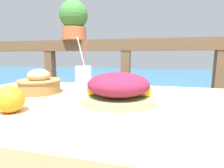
{
  "coord_description": "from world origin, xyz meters",
  "views": [
    {
      "loc": [
        0.22,
        -0.61,
        0.9
      ],
      "look_at": [
        0.07,
        0.03,
        0.79
      ],
      "focal_mm": 28.0,
      "sensor_mm": 36.0,
      "label": 1
    }
  ],
  "objects_px": {
    "drink_glass": "(84,80)",
    "bread_basket": "(40,83)",
    "salad_plate": "(118,93)",
    "potted_plant": "(74,20)"
  },
  "relations": [
    {
      "from": "bread_basket",
      "to": "potted_plant",
      "type": "height_order",
      "value": "potted_plant"
    },
    {
      "from": "salad_plate",
      "to": "drink_glass",
      "type": "bearing_deg",
      "value": 137.79
    },
    {
      "from": "salad_plate",
      "to": "bread_basket",
      "type": "relative_size",
      "value": 1.5
    },
    {
      "from": "salad_plate",
      "to": "potted_plant",
      "type": "bearing_deg",
      "value": 122.78
    },
    {
      "from": "drink_glass",
      "to": "bread_basket",
      "type": "bearing_deg",
      "value": -170.43
    },
    {
      "from": "salad_plate",
      "to": "potted_plant",
      "type": "distance_m",
      "value": 1.1
    },
    {
      "from": "salad_plate",
      "to": "bread_basket",
      "type": "bearing_deg",
      "value": 160.28
    },
    {
      "from": "salad_plate",
      "to": "drink_glass",
      "type": "distance_m",
      "value": 0.26
    },
    {
      "from": "drink_glass",
      "to": "potted_plant",
      "type": "xyz_separation_m",
      "value": [
        -0.36,
        0.68,
        0.4
      ]
    },
    {
      "from": "salad_plate",
      "to": "potted_plant",
      "type": "height_order",
      "value": "potted_plant"
    }
  ]
}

